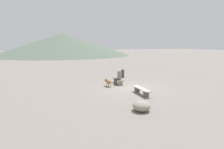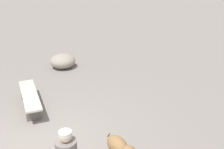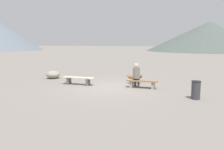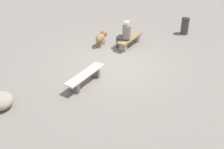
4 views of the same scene
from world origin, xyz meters
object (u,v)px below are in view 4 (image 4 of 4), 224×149
dog (101,37)px  trash_bin (185,26)px  bench_left (85,77)px  bench_right (130,40)px  seated_person (125,33)px

dog → trash_bin: trash_bin is taller
bench_left → dog: dog is taller
bench_left → bench_right: bench_left is taller
bench_left → bench_right: (3.58, 0.09, -0.00)m
trash_bin → bench_left: bearing=165.9°
seated_person → bench_right: bearing=-19.8°
bench_right → seated_person: seated_person is taller
bench_right → seated_person: bearing=167.5°
bench_right → dog: bearing=120.0°
bench_left → dog: size_ratio=2.04×
seated_person → trash_bin: size_ratio=1.64×
bench_left → seated_person: seated_person is taller
dog → trash_bin: 4.15m
seated_person → dog: bearing=99.5°
seated_person → trash_bin: (2.84, -1.70, -0.34)m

